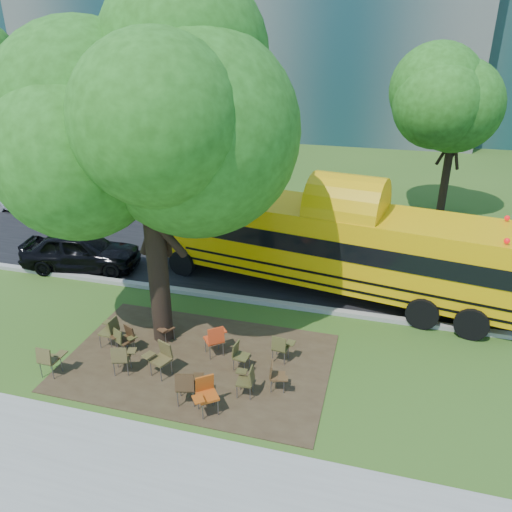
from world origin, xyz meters
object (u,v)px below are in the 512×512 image
(chair_7, at_px, (276,374))
(chair_5, at_px, (206,392))
(chair_8, at_px, (110,329))
(pedestrian_b, at_px, (9,167))
(chair_3, at_px, (161,356))
(chair_0, at_px, (49,358))
(chair_13, at_px, (281,346))
(chair_12, at_px, (239,354))
(chair_6, at_px, (247,378))
(chair_11, at_px, (215,337))
(chair_4, at_px, (187,384))
(school_bus, at_px, (340,245))
(bg_car_red, at_px, (79,194))
(pedestrian_a, at_px, (8,169))
(main_tree, at_px, (146,134))
(chair_2, at_px, (122,356))
(chair_1, at_px, (122,339))
(chair_10, at_px, (164,326))
(chair_9, at_px, (126,337))
(black_car, at_px, (81,250))

(chair_7, bearing_deg, chair_5, -59.97)
(chair_8, distance_m, pedestrian_b, 20.03)
(chair_7, relative_size, chair_8, 0.85)
(chair_3, height_order, pedestrian_b, pedestrian_b)
(chair_0, height_order, chair_13, chair_0)
(chair_5, height_order, chair_12, chair_5)
(chair_6, relative_size, chair_11, 0.85)
(chair_4, relative_size, chair_6, 1.17)
(school_bus, relative_size, bg_car_red, 2.25)
(chair_12, height_order, pedestrian_a, pedestrian_a)
(chair_11, bearing_deg, school_bus, 20.12)
(school_bus, bearing_deg, chair_3, -113.72)
(main_tree, xyz_separation_m, chair_2, (-0.30, -1.80, -5.30))
(chair_1, relative_size, chair_10, 1.03)
(school_bus, relative_size, pedestrian_a, 6.15)
(main_tree, relative_size, chair_1, 11.87)
(chair_9, distance_m, chair_11, 2.48)
(chair_2, height_order, pedestrian_a, pedestrian_a)
(chair_4, relative_size, pedestrian_b, 0.57)
(main_tree, bearing_deg, chair_11, -13.31)
(chair_7, distance_m, chair_10, 3.81)
(chair_1, xyz_separation_m, chair_13, (4.26, 0.77, 0.03))
(pedestrian_a, bearing_deg, chair_7, -105.47)
(chair_12, distance_m, black_car, 8.61)
(chair_8, relative_size, pedestrian_b, 0.55)
(chair_2, bearing_deg, pedestrian_a, 120.91)
(chair_13, bearing_deg, chair_10, -175.64)
(chair_1, distance_m, chair_4, 2.88)
(school_bus, relative_size, chair_5, 12.95)
(main_tree, bearing_deg, bg_car_red, 133.20)
(chair_11, bearing_deg, black_car, 110.03)
(chair_13, bearing_deg, bg_car_red, 148.79)
(chair_3, height_order, black_car, black_car)
(school_bus, distance_m, pedestrian_b, 22.12)
(chair_1, relative_size, black_car, 0.19)
(chair_12, bearing_deg, chair_7, 70.83)
(chair_1, bearing_deg, chair_10, 76.33)
(school_bus, height_order, chair_8, school_bus)
(school_bus, height_order, pedestrian_b, school_bus)
(chair_13, bearing_deg, chair_2, -150.85)
(school_bus, xyz_separation_m, chair_13, (-0.97, -4.49, -1.17))
(main_tree, bearing_deg, pedestrian_b, 140.91)
(chair_6, height_order, chair_13, chair_13)
(chair_2, bearing_deg, chair_12, 2.50)
(chair_1, distance_m, pedestrian_b, 20.54)
(main_tree, bearing_deg, chair_7, -20.71)
(chair_7, bearing_deg, chair_13, 176.17)
(main_tree, distance_m, chair_11, 5.55)
(chair_11, distance_m, chair_13, 1.78)
(chair_13, bearing_deg, pedestrian_b, 152.70)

